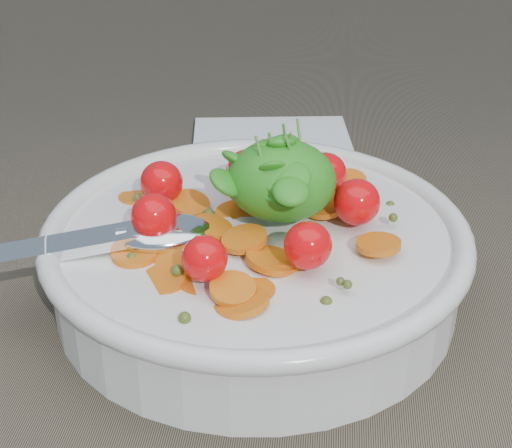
# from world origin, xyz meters

# --- Properties ---
(ground) EXTENTS (6.00, 6.00, 0.00)m
(ground) POSITION_xyz_m (0.00, 0.00, 0.00)
(ground) COLOR brown
(ground) RESTS_ON ground
(bowl) EXTENTS (0.29, 0.27, 0.11)m
(bowl) POSITION_xyz_m (-0.01, 0.02, 0.03)
(bowl) COLOR silver
(bowl) RESTS_ON ground
(napkin) EXTENTS (0.16, 0.14, 0.01)m
(napkin) POSITION_xyz_m (-0.02, 0.25, 0.00)
(napkin) COLOR white
(napkin) RESTS_ON ground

